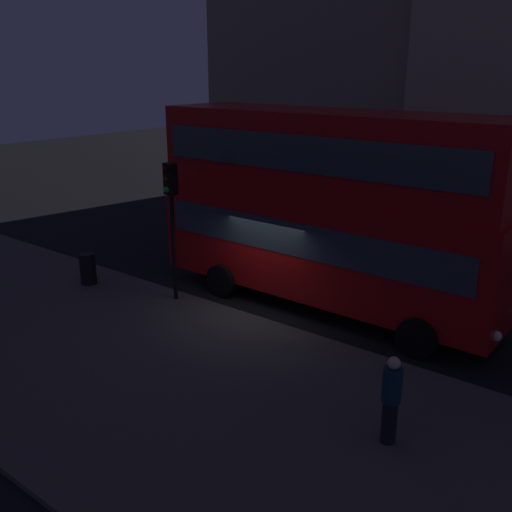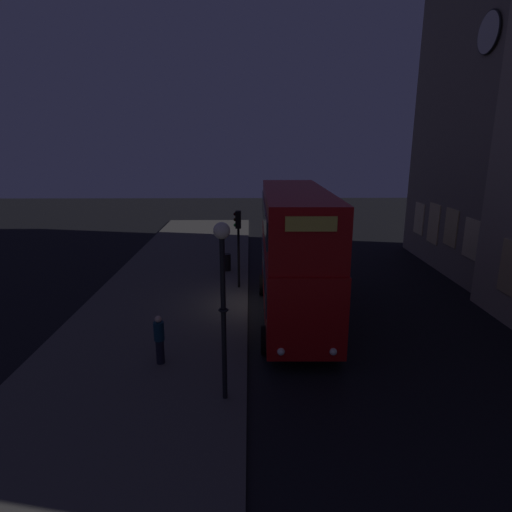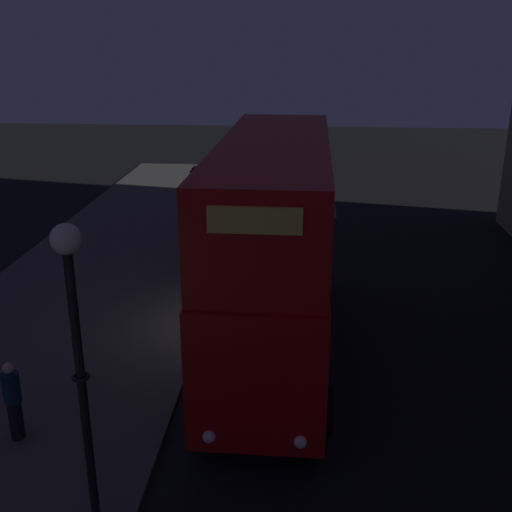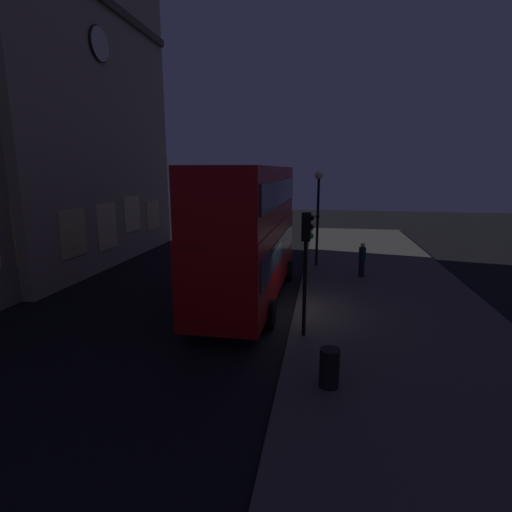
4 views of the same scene
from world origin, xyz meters
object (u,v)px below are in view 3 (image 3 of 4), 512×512
Objects in this scene: traffic_light_near_kerb at (198,203)px; pedestrian at (13,400)px; double_decker_bus at (274,239)px; litter_bin at (193,245)px; street_lamp at (75,325)px.

pedestrian is (7.68, -2.39, -1.94)m from traffic_light_near_kerb.
litter_bin is (-6.42, -3.18, -2.40)m from double_decker_bus.
street_lamp is 3.05× the size of pedestrian.
street_lamp is 5.29× the size of litter_bin.
double_decker_bus is 7.56m from litter_bin.
street_lamp is (6.26, -2.57, 0.66)m from double_decker_bus.
traffic_light_near_kerb is (-3.45, -2.43, -0.08)m from double_decker_bus.
double_decker_bus is at bearing 157.64° from street_lamp.
street_lamp is at bearing -21.54° from double_decker_bus.
street_lamp is 13.06m from litter_bin.
double_decker_bus reaches higher than street_lamp.
traffic_light_near_kerb reaches higher than pedestrian.
pedestrian is at bearing -132.09° from street_lamp.
street_lamp is at bearing 3.08° from traffic_light_near_kerb.
traffic_light_near_kerb is at bearing -144.01° from double_decker_bus.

